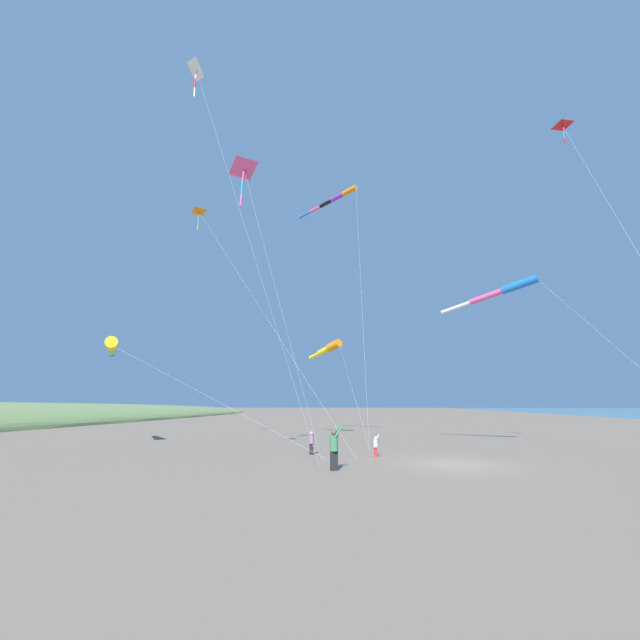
# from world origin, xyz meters

# --- Properties ---
(ground_plane) EXTENTS (600.00, 600.00, 0.00)m
(ground_plane) POSITION_xyz_m (0.00, 0.00, 0.00)
(ground_plane) COLOR #756654
(person_adult_flyer) EXTENTS (0.66, 0.60, 1.86)m
(person_adult_flyer) POSITION_xyz_m (-5.43, -2.76, 1.01)
(person_adult_flyer) COLOR #232328
(person_adult_flyer) RESTS_ON ground_plane
(person_child_green_jacket) EXTENTS (0.34, 0.26, 1.16)m
(person_child_green_jacket) POSITION_xyz_m (-3.75, 2.01, 0.63)
(person_child_green_jacket) COLOR #B72833
(person_child_green_jacket) RESTS_ON ground_plane
(person_child_grey_jacket) EXTENTS (0.43, 0.35, 1.37)m
(person_child_grey_jacket) POSITION_xyz_m (-7.32, 2.42, 0.75)
(person_child_grey_jacket) COLOR #232328
(person_child_grey_jacket) RESTS_ON ground_plane
(kite_windsock_teal_far_right) EXTENTS (17.72, 6.67, 7.29)m
(kite_windsock_teal_far_right) POSITION_xyz_m (-22.17, 4.88, 6.74)
(kite_windsock_teal_far_right) COLOR yellow
(kite_windsock_teal_far_right) RESTS_ON ground_plane
(kite_windsock_rainbow_low_near) EXTENTS (6.28, 13.84, 8.68)m
(kite_windsock_rainbow_low_near) POSITION_xyz_m (-8.16, 16.52, 7.94)
(kite_windsock_rainbow_low_near) COLOR orange
(kite_windsock_rainbow_low_near) RESTS_ON ground_plane
(kite_delta_small_distant) EXTENTS (6.11, 3.79, 18.96)m
(kite_delta_small_distant) POSITION_xyz_m (-11.68, -5.20, 18.54)
(kite_delta_small_distant) COLOR white
(kite_delta_small_distant) RESTS_ON ground_plane
(kite_delta_green_low_center) EXTENTS (5.71, 1.62, 17.37)m
(kite_delta_green_low_center) POSITION_xyz_m (-11.22, 0.46, 16.81)
(kite_delta_green_low_center) COLOR #EF4C93
(kite_delta_green_low_center) RESTS_ON ground_plane
(kite_delta_black_fish_shape) EXTENTS (13.58, 6.98, 18.46)m
(kite_delta_black_fish_shape) POSITION_xyz_m (-17.57, 7.55, 18.10)
(kite_delta_black_fish_shape) COLOR orange
(kite_delta_black_fish_shape) RESTS_ON ground_plane
(kite_windsock_orange_high_right) EXTENTS (8.72, 14.19, 11.28)m
(kite_windsock_orange_high_right) POSITION_xyz_m (5.25, 8.06, 10.55)
(kite_windsock_orange_high_right) COLOR blue
(kite_windsock_orange_high_right) RESTS_ON ground_plane
(kite_delta_magenta_far_left) EXTENTS (1.11, 9.77, 20.10)m
(kite_delta_magenta_far_left) POSITION_xyz_m (8.43, 3.29, 19.67)
(kite_delta_magenta_far_left) COLOR red
(kite_delta_magenta_far_left) RESTS_ON ground_plane
(kite_windsock_yellow_midlevel) EXTENTS (6.62, 10.13, 21.18)m
(kite_windsock_yellow_midlevel) POSITION_xyz_m (-7.02, 12.01, 20.85)
(kite_windsock_yellow_midlevel) COLOR orange
(kite_windsock_yellow_midlevel) RESTS_ON ground_plane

